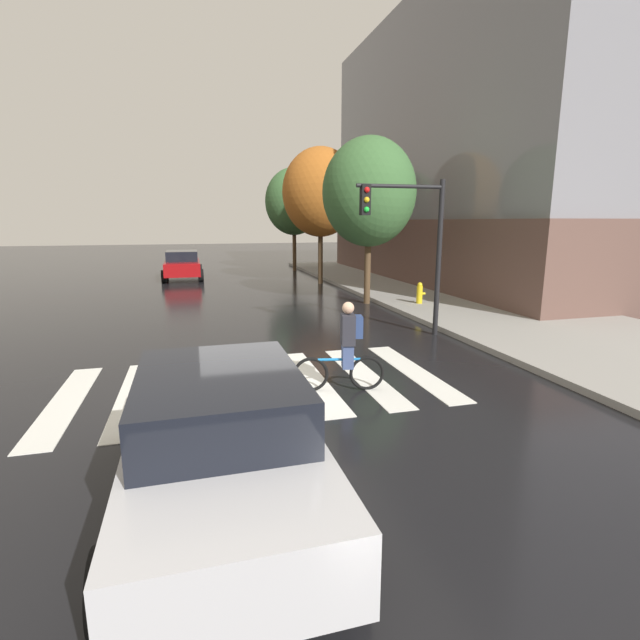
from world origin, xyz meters
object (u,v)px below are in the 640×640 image
object	(u,v)px
sedan_mid	(182,265)
traffic_light_near	(412,231)
fire_hydrant	(420,293)
street_tree_far	(294,202)
sedan_near	(221,436)
street_tree_near	(369,192)
cyclist	(346,347)
street_tree_mid	(320,193)

from	to	relation	value
sedan_mid	traffic_light_near	world-z (taller)	traffic_light_near
traffic_light_near	fire_hydrant	distance (m)	5.19
street_tree_far	sedan_near	bearing A→B (deg)	-103.97
sedan_near	street_tree_far	xyz separation A→B (m)	(6.14, 24.67, 3.49)
sedan_near	traffic_light_near	xyz separation A→B (m)	(5.44, 6.63, 2.04)
sedan_near	street_tree_far	world-z (taller)	street_tree_far
sedan_mid	traffic_light_near	bearing A→B (deg)	-67.89
sedan_near	street_tree_near	xyz separation A→B (m)	(6.25, 11.93, 3.34)
street_tree_far	traffic_light_near	bearing A→B (deg)	-92.20
sedan_near	sedan_mid	distance (m)	21.87
sedan_near	fire_hydrant	xyz separation A→B (m)	(7.81, 10.62, -0.29)
sedan_near	cyclist	world-z (taller)	cyclist
sedan_near	traffic_light_near	world-z (taller)	traffic_light_near
street_tree_mid	street_tree_far	xyz separation A→B (m)	(0.09, 6.63, -0.18)
traffic_light_near	sedan_mid	bearing A→B (deg)	112.11
street_tree_mid	fire_hydrant	bearing A→B (deg)	-76.64
street_tree_near	cyclist	bearing A→B (deg)	-113.17
fire_hydrant	street_tree_far	world-z (taller)	street_tree_far
sedan_mid	cyclist	distance (m)	19.06
cyclist	street_tree_near	size ratio (longest dim) A/B	0.27
sedan_mid	cyclist	world-z (taller)	cyclist
traffic_light_near	fire_hydrant	bearing A→B (deg)	59.29
traffic_light_near	fire_hydrant	size ratio (longest dim) A/B	5.38
street_tree_far	street_tree_mid	bearing A→B (deg)	-90.74
sedan_mid	street_tree_far	world-z (taller)	street_tree_far
fire_hydrant	street_tree_mid	xyz separation A→B (m)	(-1.76, 7.42, 3.97)
sedan_mid	street_tree_mid	bearing A→B (deg)	-29.34
cyclist	street_tree_mid	size ratio (longest dim) A/B	0.25
street_tree_near	street_tree_mid	distance (m)	6.12
street_tree_near	street_tree_far	world-z (taller)	street_tree_far
sedan_near	fire_hydrant	bearing A→B (deg)	53.66
sedan_near	street_tree_mid	world-z (taller)	street_tree_mid
traffic_light_near	cyclist	bearing A→B (deg)	-130.02
street_tree_near	street_tree_far	size ratio (longest dim) A/B	0.96
sedan_near	cyclist	bearing A→B (deg)	51.37
cyclist	traffic_light_near	world-z (taller)	traffic_light_near
sedan_near	street_tree_far	distance (m)	25.66
fire_hydrant	traffic_light_near	bearing A→B (deg)	-120.71
cyclist	traffic_light_near	xyz separation A→B (m)	(2.99, 3.56, 2.02)
sedan_mid	traffic_light_near	xyz separation A→B (m)	(6.18, -15.22, 2.06)
traffic_light_near	street_tree_near	world-z (taller)	street_tree_near
sedan_near	fire_hydrant	size ratio (longest dim) A/B	5.92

